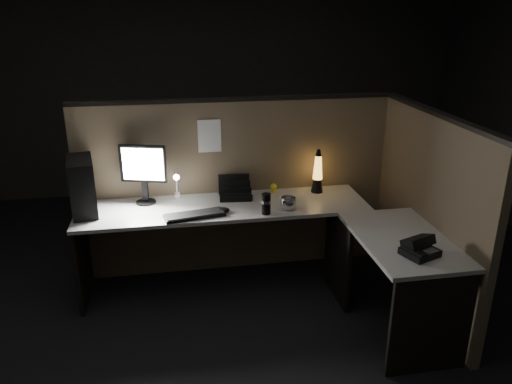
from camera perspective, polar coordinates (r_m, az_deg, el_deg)
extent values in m
plane|color=black|center=(3.84, -0.10, -14.93)|extent=(6.00, 6.00, 0.00)
plane|color=#282623|center=(6.16, -4.99, 12.36)|extent=(6.00, 0.00, 6.00)
cube|color=brown|center=(4.31, -2.22, 0.48)|extent=(2.66, 0.06, 1.50)
cube|color=brown|center=(3.97, 18.93, -2.48)|extent=(0.06, 1.66, 1.50)
cube|color=#AEACA5|center=(4.00, -3.70, -1.73)|extent=(2.30, 0.60, 0.03)
cube|color=#AEACA5|center=(3.60, 16.44, -5.26)|extent=(0.60, 1.00, 0.03)
cube|color=black|center=(4.20, -19.21, -7.27)|extent=(0.03, 0.55, 0.70)
cube|color=black|center=(3.41, 19.35, -14.22)|extent=(0.55, 0.03, 0.70)
cube|color=black|center=(4.06, 9.29, -7.26)|extent=(0.03, 0.55, 0.70)
cube|color=black|center=(4.01, -19.25, 0.65)|extent=(0.25, 0.43, 0.43)
cylinder|color=black|center=(4.13, -12.45, -1.13)|extent=(0.16, 0.16, 0.01)
cube|color=black|center=(4.11, -12.55, 0.20)|extent=(0.05, 0.05, 0.18)
cube|color=black|center=(4.03, -12.79, 3.18)|extent=(0.37, 0.13, 0.30)
cube|color=white|center=(4.02, -12.80, 3.10)|extent=(0.32, 0.09, 0.26)
cube|color=black|center=(3.80, -7.04, -2.65)|extent=(0.47, 0.23, 0.02)
ellipsoid|color=black|center=(3.86, -3.72, -2.04)|extent=(0.11, 0.10, 0.04)
cube|color=silver|center=(4.20, -8.99, -0.36)|extent=(0.04, 0.05, 0.03)
cylinder|color=silver|center=(4.16, -9.07, 1.10)|extent=(0.01, 0.01, 0.19)
cylinder|color=silver|center=(4.07, -9.12, 2.08)|extent=(0.01, 0.13, 0.01)
sphere|color=white|center=(4.00, -9.09, 1.67)|extent=(0.05, 0.05, 0.05)
cube|color=black|center=(4.14, -2.39, -0.26)|extent=(0.28, 0.25, 0.05)
cube|color=black|center=(4.10, -2.33, 0.10)|extent=(0.26, 0.04, 0.09)
cube|color=black|center=(4.19, -2.55, 1.17)|extent=(0.26, 0.04, 0.18)
cone|color=black|center=(4.28, 7.00, 0.77)|extent=(0.10, 0.10, 0.12)
cone|color=gold|center=(4.23, 7.09, 2.81)|extent=(0.08, 0.08, 0.20)
sphere|color=brown|center=(4.25, 7.05, 1.99)|extent=(0.04, 0.04, 0.04)
sphere|color=brown|center=(4.23, 7.10, 2.93)|extent=(0.03, 0.03, 0.03)
cone|color=black|center=(4.19, 7.17, 4.47)|extent=(0.05, 0.05, 0.05)
cylinder|color=black|center=(3.80, 1.17, -1.36)|extent=(0.07, 0.07, 0.16)
imported|color=silver|center=(3.89, 3.71, -1.32)|extent=(0.16, 0.16, 0.10)
sphere|color=yellow|center=(4.25, 2.01, 0.61)|extent=(0.06, 0.06, 0.06)
cube|color=white|center=(4.11, -5.33, 6.39)|extent=(0.19, 0.00, 0.27)
cube|color=black|center=(3.37, 18.21, -6.53)|extent=(0.26, 0.24, 0.05)
cube|color=black|center=(3.38, 18.03, -5.44)|extent=(0.24, 0.19, 0.10)
cube|color=black|center=(3.30, 17.64, -6.58)|extent=(0.10, 0.16, 0.03)
cube|color=#3F3F42|center=(3.36, 19.15, -6.26)|extent=(0.12, 0.12, 0.00)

